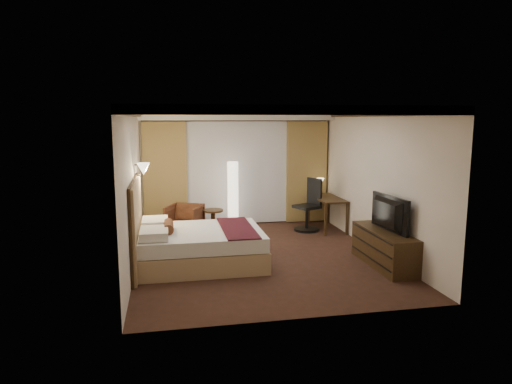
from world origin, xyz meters
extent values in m
cube|color=#321E13|center=(0.00, 0.00, 0.00)|extent=(4.50, 5.50, 0.01)
cube|color=white|center=(0.00, 0.00, 2.70)|extent=(4.50, 5.50, 0.01)
cube|color=beige|center=(0.00, 2.75, 1.35)|extent=(4.50, 0.02, 2.70)
cube|color=beige|center=(-2.25, 0.00, 1.35)|extent=(0.02, 5.50, 2.70)
cube|color=beige|center=(2.25, 0.00, 1.35)|extent=(0.02, 5.50, 2.70)
cube|color=white|center=(0.00, 2.50, 2.60)|extent=(4.50, 0.50, 0.20)
cube|color=silver|center=(0.00, 2.67, 1.25)|extent=(2.48, 0.04, 2.45)
cube|color=tan|center=(-1.70, 2.61, 1.25)|extent=(1.00, 0.14, 2.45)
cube|color=tan|center=(1.70, 2.61, 1.25)|extent=(1.00, 0.14, 2.45)
imported|color=#432214|center=(-1.31, 1.94, 0.37)|extent=(0.92, 0.90, 0.73)
imported|color=black|center=(1.97, -0.96, 0.95)|extent=(0.71, 1.15, 0.15)
camera|label=1|loc=(-1.67, -8.05, 2.54)|focal=32.00mm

